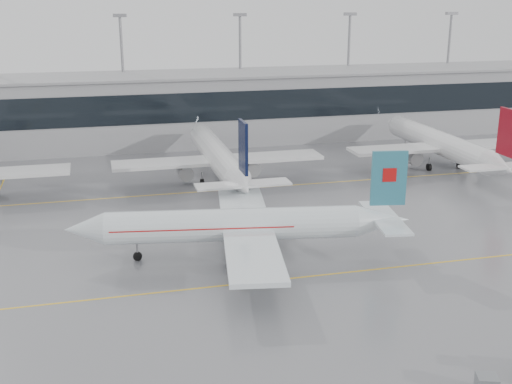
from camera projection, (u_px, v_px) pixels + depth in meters
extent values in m
plane|color=slate|center=(287.00, 279.00, 60.18)|extent=(320.00, 320.00, 0.00)
cube|color=gold|center=(287.00, 279.00, 60.17)|extent=(120.00, 0.25, 0.01)
cube|color=gold|center=(224.00, 190.00, 88.02)|extent=(120.00, 0.25, 0.01)
cube|color=gray|center=(189.00, 109.00, 115.98)|extent=(180.00, 15.00, 12.00)
cube|color=black|center=(195.00, 108.00, 108.54)|extent=(180.00, 0.20, 5.00)
cube|color=gray|center=(188.00, 75.00, 114.18)|extent=(182.00, 16.00, 0.40)
cylinder|color=gray|center=(123.00, 79.00, 117.53)|extent=(0.50, 0.50, 22.00)
cube|color=gray|center=(120.00, 15.00, 114.25)|extent=(2.40, 1.00, 0.60)
cylinder|color=gray|center=(240.00, 76.00, 122.67)|extent=(0.50, 0.50, 22.00)
cube|color=gray|center=(240.00, 15.00, 119.39)|extent=(2.40, 1.00, 0.60)
cylinder|color=gray|center=(348.00, 73.00, 127.81)|extent=(0.50, 0.50, 22.00)
cube|color=gray|center=(350.00, 14.00, 124.53)|extent=(2.40, 1.00, 0.60)
cylinder|color=gray|center=(447.00, 70.00, 132.95)|extent=(0.50, 0.50, 22.00)
cube|color=gray|center=(452.00, 13.00, 129.67)|extent=(2.40, 1.00, 0.60)
cylinder|color=white|center=(232.00, 225.00, 64.20)|extent=(25.33, 7.19, 3.30)
cone|color=white|center=(84.00, 229.00, 62.95)|extent=(4.47, 3.88, 3.30)
cone|color=white|center=(382.00, 220.00, 65.51)|extent=(6.05, 4.13, 3.30)
cube|color=white|center=(247.00, 228.00, 64.44)|extent=(9.20, 27.67, 0.45)
cube|color=white|center=(384.00, 217.00, 65.44)|extent=(4.40, 10.78, 0.25)
cube|color=teal|center=(389.00, 178.00, 64.25)|extent=(3.61, 0.91, 5.62)
cylinder|color=#97979A|center=(246.00, 261.00, 60.26)|extent=(3.88, 2.64, 2.10)
cylinder|color=#97979A|center=(239.00, 226.00, 69.41)|extent=(3.88, 2.64, 2.10)
cylinder|color=gray|center=(137.00, 250.00, 64.06)|extent=(0.20, 0.20, 1.39)
cylinder|color=black|center=(138.00, 256.00, 64.26)|extent=(0.94, 0.44, 0.90)
cylinder|color=gray|center=(260.00, 255.00, 62.58)|extent=(0.24, 0.24, 1.39)
cylinder|color=black|center=(260.00, 261.00, 62.79)|extent=(1.16, 0.62, 1.10)
cylinder|color=gray|center=(255.00, 236.00, 67.54)|extent=(0.24, 0.24, 1.39)
cylinder|color=black|center=(255.00, 242.00, 67.74)|extent=(1.16, 0.62, 1.10)
cube|color=#B70F0F|center=(389.00, 174.00, 64.14)|extent=(1.45, 0.66, 1.40)
cube|color=#B70F0F|center=(202.00, 224.00, 63.88)|extent=(18.30, 6.11, 0.12)
cylinder|color=white|center=(217.00, 155.00, 91.56)|extent=(3.59, 27.36, 3.59)
cone|color=white|center=(199.00, 133.00, 106.11)|extent=(3.59, 4.00, 3.59)
cone|color=white|center=(243.00, 186.00, 76.26)|extent=(3.59, 5.60, 3.59)
cube|color=white|center=(219.00, 160.00, 90.28)|extent=(29.64, 5.00, 0.45)
cube|color=white|center=(243.00, 184.00, 75.99)|extent=(11.40, 2.80, 0.25)
cube|color=black|center=(243.00, 147.00, 74.48)|extent=(0.35, 3.60, 6.12)
cylinder|color=#97979A|center=(185.00, 172.00, 90.06)|extent=(2.10, 3.60, 2.10)
cylinder|color=#97979A|center=(251.00, 167.00, 92.30)|extent=(2.10, 3.60, 2.10)
cylinder|color=gray|center=(205.00, 155.00, 102.21)|extent=(0.20, 0.20, 1.56)
cylinder|color=black|center=(205.00, 160.00, 102.44)|extent=(0.30, 0.90, 0.90)
cylinder|color=gray|center=(202.00, 177.00, 89.35)|extent=(0.24, 0.24, 1.56)
cylinder|color=black|center=(202.00, 183.00, 89.57)|extent=(0.45, 1.10, 1.10)
cylinder|color=gray|center=(238.00, 175.00, 90.56)|extent=(0.24, 0.24, 1.56)
cylinder|color=black|center=(238.00, 180.00, 90.79)|extent=(0.45, 1.10, 1.10)
cylinder|color=white|center=(438.00, 142.00, 99.73)|extent=(3.59, 27.36, 3.59)
cone|color=white|center=(393.00, 124.00, 114.29)|extent=(3.59, 4.00, 3.59)
cone|color=white|center=(501.00, 168.00, 84.44)|extent=(3.59, 5.60, 3.59)
cube|color=white|center=(443.00, 147.00, 98.46)|extent=(29.64, 5.00, 0.45)
cube|color=white|center=(502.00, 166.00, 84.17)|extent=(11.40, 2.80, 0.25)
cube|color=maroon|center=(507.00, 132.00, 82.66)|extent=(0.35, 3.60, 6.12)
cylinder|color=#97979A|center=(412.00, 157.00, 98.24)|extent=(2.10, 3.60, 2.10)
cylinder|color=#97979A|center=(468.00, 154.00, 100.48)|extent=(2.10, 3.60, 2.10)
cylinder|color=gray|center=(405.00, 144.00, 110.39)|extent=(0.20, 0.20, 1.56)
cylinder|color=black|center=(405.00, 148.00, 110.62)|extent=(0.30, 0.90, 0.90)
cylinder|color=gray|center=(429.00, 162.00, 97.52)|extent=(0.24, 0.24, 1.56)
cylinder|color=black|center=(429.00, 167.00, 97.75)|extent=(0.45, 1.10, 1.10)
cylinder|color=gray|center=(460.00, 160.00, 98.74)|extent=(0.24, 0.24, 1.56)
cylinder|color=black|center=(459.00, 165.00, 98.96)|extent=(0.45, 1.10, 1.10)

